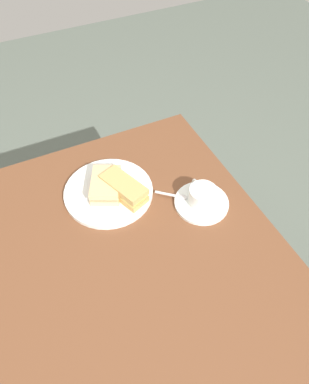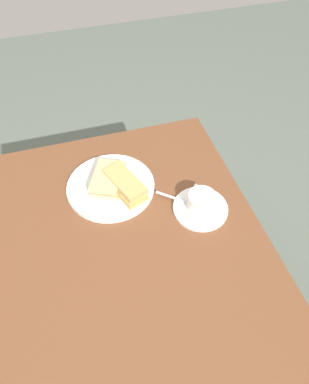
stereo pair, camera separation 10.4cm
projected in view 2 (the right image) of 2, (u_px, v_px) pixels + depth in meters
ground_plane at (137, 364)px, 1.46m from camera, size 6.00×6.00×0.00m
dining_table at (127, 298)px, 0.96m from camera, size 1.12×0.81×0.75m
sandwich_plate at (111, 186)px, 1.08m from camera, size 0.27×0.27×0.01m
sandwich_front at (108, 179)px, 1.06m from camera, size 0.15×0.13×0.04m
sandwich_back at (125, 185)px, 1.04m from camera, size 0.16×0.11×0.05m
coffee_saucer at (200, 208)px, 1.03m from camera, size 0.16×0.16×0.01m
coffee_cup at (201, 201)px, 1.01m from camera, size 0.10×0.08×0.05m
spoon at (176, 199)px, 1.04m from camera, size 0.07×0.08×0.01m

